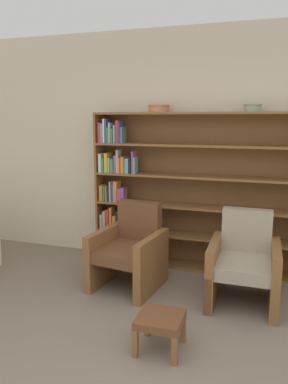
{
  "coord_description": "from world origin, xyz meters",
  "views": [
    {
      "loc": [
        0.6,
        -1.56,
        1.74
      ],
      "look_at": [
        -0.62,
        2.24,
        0.95
      ],
      "focal_mm": 35.0,
      "sensor_mm": 36.0,
      "label": 1
    }
  ],
  "objects_px": {
    "bowl_stoneware": "(253,107)",
    "armchair_leather": "(130,251)",
    "armchair_cushioned": "(244,264)",
    "footstool": "(160,322)",
    "bowl_cream": "(159,108)",
    "bookshelf": "(178,194)"
  },
  "relations": [
    {
      "from": "bowl_stoneware",
      "to": "armchair_leather",
      "type": "distance_m",
      "value": 1.98
    },
    {
      "from": "armchair_leather",
      "to": "armchair_cushioned",
      "type": "relative_size",
      "value": 1.0
    },
    {
      "from": "armchair_cushioned",
      "to": "footstool",
      "type": "xyz_separation_m",
      "value": [
        -0.55,
        -1.0,
        -0.15
      ]
    },
    {
      "from": "footstool",
      "to": "bowl_stoneware",
      "type": "bearing_deg",
      "value": 72.46
    },
    {
      "from": "armchair_leather",
      "to": "bowl_cream",
      "type": "bearing_deg",
      "value": -91.03
    },
    {
      "from": "bowl_cream",
      "to": "footstool",
      "type": "relative_size",
      "value": 0.74
    },
    {
      "from": "bowl_cream",
      "to": "bowl_stoneware",
      "type": "xyz_separation_m",
      "value": [
        1.02,
        0.0,
        -0.0
      ]
    },
    {
      "from": "armchair_leather",
      "to": "bowl_stoneware",
      "type": "bearing_deg",
      "value": -140.88
    },
    {
      "from": "bowl_cream",
      "to": "bowl_stoneware",
      "type": "bearing_deg",
      "value": 0.0
    },
    {
      "from": "bowl_stoneware",
      "to": "armchair_cushioned",
      "type": "distance_m",
      "value": 1.62
    },
    {
      "from": "bookshelf",
      "to": "bowl_cream",
      "type": "relative_size",
      "value": 9.72
    },
    {
      "from": "bookshelf",
      "to": "bowl_stoneware",
      "type": "relative_size",
      "value": 12.48
    },
    {
      "from": "bookshelf",
      "to": "footstool",
      "type": "distance_m",
      "value": 1.83
    },
    {
      "from": "bowl_stoneware",
      "to": "armchair_cushioned",
      "type": "xyz_separation_m",
      "value": [
        0.02,
        -0.68,
        -1.48
      ]
    },
    {
      "from": "footstool",
      "to": "bowl_cream",
      "type": "bearing_deg",
      "value": 106.47
    },
    {
      "from": "bowl_cream",
      "to": "bowl_stoneware",
      "type": "relative_size",
      "value": 1.28
    },
    {
      "from": "footstool",
      "to": "bookshelf",
      "type": "bearing_deg",
      "value": 98.63
    },
    {
      "from": "bowl_cream",
      "to": "armchair_leather",
      "type": "bearing_deg",
      "value": -99.33
    },
    {
      "from": "bowl_cream",
      "to": "armchair_cushioned",
      "type": "bearing_deg",
      "value": -32.86
    },
    {
      "from": "bowl_cream",
      "to": "armchair_cushioned",
      "type": "relative_size",
      "value": 0.29
    },
    {
      "from": "bowl_cream",
      "to": "bowl_stoneware",
      "type": "distance_m",
      "value": 1.02
    },
    {
      "from": "bowl_cream",
      "to": "bookshelf",
      "type": "bearing_deg",
      "value": 4.45
    }
  ]
}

